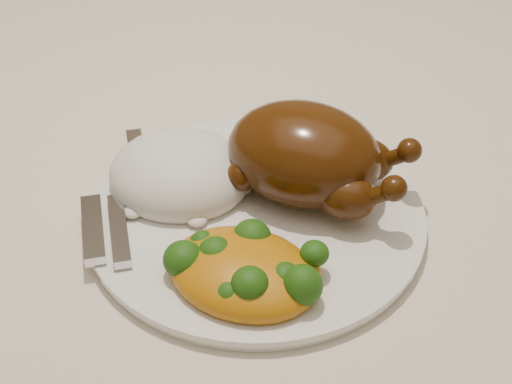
% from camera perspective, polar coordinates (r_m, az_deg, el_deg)
% --- Properties ---
extents(dining_table, '(1.60, 0.90, 0.76)m').
position_cam_1_polar(dining_table, '(0.79, 0.83, -1.52)').
color(dining_table, brown).
rests_on(dining_table, floor).
extents(tablecloth, '(1.73, 1.03, 0.18)m').
position_cam_1_polar(tablecloth, '(0.74, 0.88, 2.78)').
color(tablecloth, beige).
rests_on(tablecloth, dining_table).
extents(dinner_plate, '(0.37, 0.37, 0.01)m').
position_cam_1_polar(dinner_plate, '(0.62, 0.00, -1.89)').
color(dinner_plate, white).
rests_on(dinner_plate, tablecloth).
extents(roast_chicken, '(0.17, 0.11, 0.09)m').
position_cam_1_polar(roast_chicken, '(0.61, 4.18, 2.96)').
color(roast_chicken, '#462107').
rests_on(roast_chicken, dinner_plate).
extents(rice_mound, '(0.14, 0.13, 0.07)m').
position_cam_1_polar(rice_mound, '(0.63, -6.09, 1.39)').
color(rice_mound, white).
rests_on(rice_mound, dinner_plate).
extents(mac_and_cheese, '(0.13, 0.11, 0.05)m').
position_cam_1_polar(mac_and_cheese, '(0.54, -0.61, -6.29)').
color(mac_and_cheese, '#B26F0B').
rests_on(mac_and_cheese, dinner_plate).
extents(cutlery, '(0.09, 0.19, 0.01)m').
position_cam_1_polar(cutlery, '(0.61, -10.80, -1.36)').
color(cutlery, silver).
rests_on(cutlery, dinner_plate).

